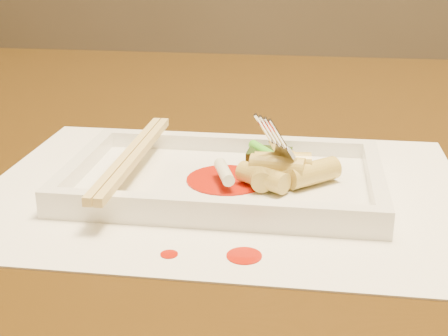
# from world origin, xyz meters

# --- Properties ---
(table) EXTENTS (1.40, 0.90, 0.75)m
(table) POSITION_xyz_m (0.00, 0.00, 0.65)
(table) COLOR black
(table) RESTS_ON ground
(placemat) EXTENTS (0.40, 0.30, 0.00)m
(placemat) POSITION_xyz_m (-0.05, -0.16, 0.75)
(placemat) COLOR white
(placemat) RESTS_ON table
(sauce_splatter_a) EXTENTS (0.02, 0.02, 0.00)m
(sauce_splatter_a) POSITION_xyz_m (-0.02, -0.28, 0.75)
(sauce_splatter_a) COLOR #B21505
(sauce_splatter_a) RESTS_ON placemat
(sauce_splatter_b) EXTENTS (0.01, 0.01, 0.00)m
(sauce_splatter_b) POSITION_xyz_m (-0.07, -0.28, 0.75)
(sauce_splatter_b) COLOR #B21505
(sauce_splatter_b) RESTS_ON placemat
(plate_base) EXTENTS (0.26, 0.16, 0.01)m
(plate_base) POSITION_xyz_m (-0.05, -0.16, 0.76)
(plate_base) COLOR white
(plate_base) RESTS_ON placemat
(plate_rim_far) EXTENTS (0.26, 0.01, 0.01)m
(plate_rim_far) POSITION_xyz_m (-0.05, -0.09, 0.77)
(plate_rim_far) COLOR white
(plate_rim_far) RESTS_ON plate_base
(plate_rim_near) EXTENTS (0.26, 0.01, 0.01)m
(plate_rim_near) POSITION_xyz_m (-0.05, -0.24, 0.77)
(plate_rim_near) COLOR white
(plate_rim_near) RESTS_ON plate_base
(plate_rim_left) EXTENTS (0.01, 0.14, 0.01)m
(plate_rim_left) POSITION_xyz_m (-0.17, -0.16, 0.77)
(plate_rim_left) COLOR white
(plate_rim_left) RESTS_ON plate_base
(plate_rim_right) EXTENTS (0.01, 0.14, 0.01)m
(plate_rim_right) POSITION_xyz_m (0.08, -0.16, 0.77)
(plate_rim_right) COLOR white
(plate_rim_right) RESTS_ON plate_base
(veg_piece) EXTENTS (0.04, 0.03, 0.01)m
(veg_piece) POSITION_xyz_m (-0.01, -0.12, 0.77)
(veg_piece) COLOR black
(veg_piece) RESTS_ON plate_base
(scallion_white) EXTENTS (0.02, 0.04, 0.01)m
(scallion_white) POSITION_xyz_m (-0.04, -0.18, 0.77)
(scallion_white) COLOR #EAEACC
(scallion_white) RESTS_ON plate_base
(scallion_green) EXTENTS (0.05, 0.08, 0.01)m
(scallion_green) POSITION_xyz_m (-0.00, -0.14, 0.77)
(scallion_green) COLOR green
(scallion_green) RESTS_ON plate_base
(chopstick_a) EXTENTS (0.01, 0.20, 0.01)m
(chopstick_a) POSITION_xyz_m (-0.13, -0.16, 0.78)
(chopstick_a) COLOR #D7B86B
(chopstick_a) RESTS_ON plate_rim_near
(chopstick_b) EXTENTS (0.01, 0.20, 0.01)m
(chopstick_b) POSITION_xyz_m (-0.12, -0.16, 0.78)
(chopstick_b) COLOR #D7B86B
(chopstick_b) RESTS_ON plate_rim_near
(fork) EXTENTS (0.09, 0.10, 0.14)m
(fork) POSITION_xyz_m (0.02, -0.15, 0.83)
(fork) COLOR silver
(fork) RESTS_ON plate_base
(sauce_blob_0) EXTENTS (0.07, 0.07, 0.00)m
(sauce_blob_0) POSITION_xyz_m (-0.04, -0.17, 0.76)
(sauce_blob_0) COLOR #B21505
(sauce_blob_0) RESTS_ON plate_base
(rice_cake_0) EXTENTS (0.05, 0.05, 0.02)m
(rice_cake_0) POSITION_xyz_m (0.03, -0.17, 0.77)
(rice_cake_0) COLOR #CCBE5F
(rice_cake_0) RESTS_ON plate_base
(rice_cake_1) EXTENTS (0.04, 0.03, 0.02)m
(rice_cake_1) POSITION_xyz_m (-0.00, -0.16, 0.77)
(rice_cake_1) COLOR #CCBE5F
(rice_cake_1) RESTS_ON plate_base
(rice_cake_2) EXTENTS (0.05, 0.02, 0.02)m
(rice_cake_2) POSITION_xyz_m (0.00, -0.16, 0.78)
(rice_cake_2) COLOR #CCBE5F
(rice_cake_2) RESTS_ON plate_base
(rice_cake_3) EXTENTS (0.02, 0.04, 0.02)m
(rice_cake_3) POSITION_xyz_m (-0.02, -0.17, 0.77)
(rice_cake_3) COLOR #CCBE5F
(rice_cake_3) RESTS_ON plate_base
(rice_cake_4) EXTENTS (0.03, 0.04, 0.02)m
(rice_cake_4) POSITION_xyz_m (0.00, -0.16, 0.77)
(rice_cake_4) COLOR #CCBE5F
(rice_cake_4) RESTS_ON plate_base
(rice_cake_5) EXTENTS (0.05, 0.02, 0.02)m
(rice_cake_5) POSITION_xyz_m (-0.00, -0.17, 0.78)
(rice_cake_5) COLOR #CCBE5F
(rice_cake_5) RESTS_ON plate_base
(rice_cake_6) EXTENTS (0.05, 0.04, 0.02)m
(rice_cake_6) POSITION_xyz_m (-0.01, -0.18, 0.77)
(rice_cake_6) COLOR #CCBE5F
(rice_cake_6) RESTS_ON plate_base
(rice_cake_7) EXTENTS (0.03, 0.04, 0.02)m
(rice_cake_7) POSITION_xyz_m (0.00, -0.17, 0.77)
(rice_cake_7) COLOR #CCBE5F
(rice_cake_7) RESTS_ON plate_base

